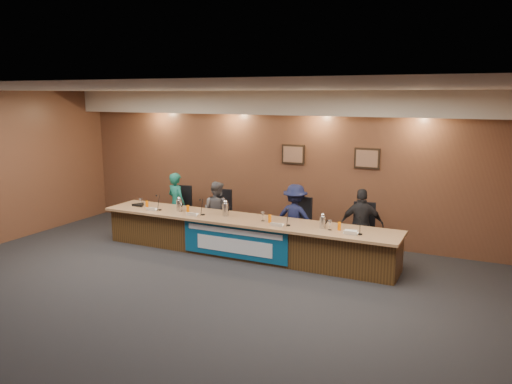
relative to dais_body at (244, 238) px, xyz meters
The scene contains 40 objects.
floor 2.43m from the dais_body, 90.00° to the right, with size 10.00×10.00×0.00m, color black.
ceiling 3.73m from the dais_body, 90.00° to the right, with size 10.00×8.00×0.04m, color silver.
wall_back 2.03m from the dais_body, 90.00° to the left, with size 10.00×0.04×3.20m, color brown.
soffit 2.93m from the dais_body, 90.00° to the left, with size 10.00×0.50×0.50m, color beige.
dais_body is the anchor object (origin of this frame).
dais_top 0.38m from the dais_body, 90.00° to the right, with size 6.10×0.95×0.05m, color #946D4A.
banner 0.42m from the dais_body, 90.00° to the right, with size 2.20×0.02×0.65m, color navy.
banner_text_upper 0.49m from the dais_body, 90.00° to the right, with size 2.00×0.01×0.10m, color silver.
banner_text_lower 0.43m from the dais_body, 90.00° to the right, with size 1.60×0.01×0.28m, color silver.
wall_photo_left 2.21m from the dais_body, 75.71° to the left, with size 0.52×0.04×0.42m, color black.
wall_photo_right 2.95m from the dais_body, 38.13° to the left, with size 0.52×0.04×0.42m, color black.
panelist_a 2.17m from the dais_body, 162.17° to the left, with size 0.52×0.34×1.41m, color #12584B.
panelist_b 1.23m from the dais_body, 146.67° to the left, with size 0.63×0.49×1.30m, color #4E4D52.
panelist_c 1.10m from the dais_body, 38.68° to the left, with size 0.89×0.51×1.37m, color #101535.
panelist_d 2.29m from the dais_body, 16.83° to the left, with size 0.82×0.34×1.39m, color black.
office_chair_a 2.17m from the dais_body, 159.65° to the left, with size 0.48×0.48×0.08m, color black.
office_chair_b 1.26m from the dais_body, 142.83° to the left, with size 0.48×0.48×0.08m, color black.
office_chair_c 1.12m from the dais_body, 42.70° to the left, with size 0.48×0.48×0.08m, color black.
office_chair_d 2.30m from the dais_body, 19.22° to the left, with size 0.48×0.48×0.08m, color black.
nameplate_a 2.08m from the dais_body, behind, with size 0.24×0.06×0.09m, color white.
microphone_a 1.93m from the dais_body, behind, with size 0.07×0.07×0.02m, color black.
juice_glass_a 2.31m from the dais_body, behind, with size 0.06×0.06×0.15m, color #FD7200.
water_glass_a 2.48m from the dais_body, behind, with size 0.08×0.08×0.18m, color silver.
nameplate_b 1.15m from the dais_body, 162.38° to the right, with size 0.24×0.06×0.09m, color white.
microphone_b 0.95m from the dais_body, 169.94° to the right, with size 0.07×0.07×0.02m, color black.
juice_glass_b 1.33m from the dais_body, behind, with size 0.06×0.06×0.15m, color #FD7200.
water_glass_b 1.51m from the dais_body, behind, with size 0.08×0.08×0.18m, color silver.
nameplate_c 1.01m from the dais_body, 21.93° to the right, with size 0.24×0.06×0.09m, color white.
microphone_c 1.10m from the dais_body, 10.15° to the right, with size 0.07×0.07×0.02m, color black.
juice_glass_c 0.78m from the dais_body, 10.40° to the right, with size 0.06×0.06×0.15m, color #FD7200.
water_glass_c 0.66m from the dais_body, ahead, with size 0.08×0.08×0.18m, color silver.
nameplate_d 2.26m from the dais_body, ahead, with size 0.24×0.06×0.09m, color white.
microphone_d 2.39m from the dais_body, ahead, with size 0.07×0.07×0.02m, color black.
juice_glass_d 2.00m from the dais_body, ahead, with size 0.06×0.06×0.15m, color #FD7200.
water_glass_d 1.85m from the dais_body, ahead, with size 0.08×0.08×0.18m, color silver.
carafe_left 1.56m from the dais_body, behind, with size 0.12×0.12×0.23m, color silver.
carafe_mid 0.66m from the dais_body, behind, with size 0.13×0.13×0.26m, color silver.
carafe_right 1.71m from the dais_body, ahead, with size 0.12×0.12×0.22m, color silver.
speakerphone 2.56m from the dais_body, behind, with size 0.32×0.32×0.05m, color black.
paper_stack 2.19m from the dais_body, ahead, with size 0.22×0.30×0.01m, color white.
Camera 1 is at (4.32, -6.02, 3.13)m, focal length 35.00 mm.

